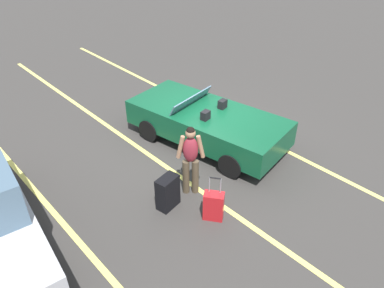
# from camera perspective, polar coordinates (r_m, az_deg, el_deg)

# --- Properties ---
(ground_plane) EXTENTS (80.00, 80.00, 0.00)m
(ground_plane) POSITION_cam_1_polar(r_m,az_deg,el_deg) (9.85, 2.25, 0.27)
(ground_plane) COLOR #383533
(lot_line_near) EXTENTS (18.00, 0.12, 0.01)m
(lot_line_near) POSITION_cam_1_polar(r_m,az_deg,el_deg) (10.62, 6.95, 2.72)
(lot_line_near) COLOR #EAE066
(lot_line_near) RESTS_ON ground_plane
(lot_line_mid) EXTENTS (18.00, 0.12, 0.01)m
(lot_line_mid) POSITION_cam_1_polar(r_m,az_deg,el_deg) (9.05, -4.44, -3.21)
(lot_line_mid) COLOR #EAE066
(lot_line_mid) RESTS_ON ground_plane
(lot_line_far) EXTENTS (18.00, 0.12, 0.01)m
(lot_line_far) POSITION_cam_1_polar(r_m,az_deg,el_deg) (8.09, -19.74, -10.82)
(lot_line_far) COLOR #EAE066
(lot_line_far) RESTS_ON ground_plane
(convertible_car) EXTENTS (4.37, 2.43, 1.24)m
(convertible_car) POSITION_cam_1_polar(r_m,az_deg,el_deg) (9.64, 1.32, 3.61)
(convertible_car) COLOR #0F4C2D
(convertible_car) RESTS_ON ground_plane
(suitcase_large_black) EXTENTS (0.37, 0.52, 0.74)m
(suitcase_large_black) POSITION_cam_1_polar(r_m,az_deg,el_deg) (7.69, -3.78, -7.43)
(suitcase_large_black) COLOR black
(suitcase_large_black) RESTS_ON ground_plane
(suitcase_medium_bright) EXTENTS (0.46, 0.43, 0.98)m
(suitcase_medium_bright) POSITION_cam_1_polar(r_m,az_deg,el_deg) (7.46, 3.35, -9.48)
(suitcase_medium_bright) COLOR red
(suitcase_medium_bright) RESTS_ON ground_plane
(traveler_person) EXTENTS (0.46, 0.51, 1.65)m
(traveler_person) POSITION_cam_1_polar(r_m,az_deg,el_deg) (7.68, -0.22, -2.03)
(traveler_person) COLOR #4C3F2D
(traveler_person) RESTS_ON ground_plane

